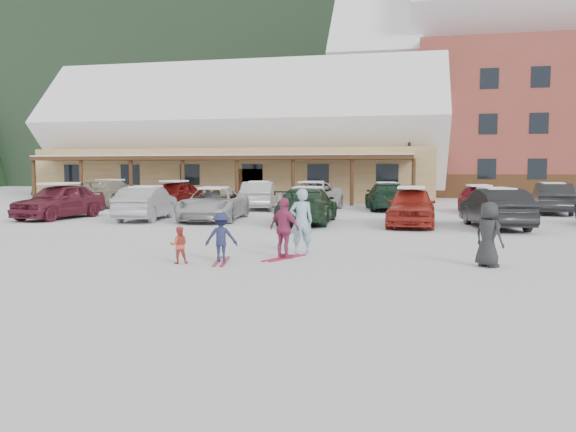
% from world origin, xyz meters
% --- Properties ---
extents(ground, '(160.00, 160.00, 0.00)m').
position_xyz_m(ground, '(0.00, 0.00, 0.00)').
color(ground, silver).
rests_on(ground, ground).
extents(forested_hillside, '(300.00, 70.00, 38.00)m').
position_xyz_m(forested_hillside, '(0.00, 85.00, 19.00)').
color(forested_hillside, black).
rests_on(forested_hillside, ground).
extents(day_lodge, '(29.12, 12.50, 10.38)m').
position_xyz_m(day_lodge, '(-9.00, 27.96, 3.94)').
color(day_lodge, tan).
rests_on(day_lodge, ground).
extents(alpine_hotel, '(31.48, 14.01, 21.48)m').
position_xyz_m(alpine_hotel, '(14.27, 38.00, 8.63)').
color(alpine_hotel, brown).
rests_on(alpine_hotel, ground).
extents(lamp_post, '(0.50, 0.25, 6.51)m').
position_xyz_m(lamp_post, '(3.33, 24.83, 3.66)').
color(lamp_post, black).
rests_on(lamp_post, ground).
extents(conifer_0, '(4.40, 4.40, 10.20)m').
position_xyz_m(conifer_0, '(-26.00, 30.00, 5.69)').
color(conifer_0, black).
rests_on(conifer_0, ground).
extents(conifer_2, '(5.28, 5.28, 12.24)m').
position_xyz_m(conifer_2, '(-30.00, 42.00, 6.83)').
color(conifer_2, black).
rests_on(conifer_2, ground).
extents(conifer_3, '(3.96, 3.96, 9.18)m').
position_xyz_m(conifer_3, '(6.00, 44.00, 5.12)').
color(conifer_3, black).
rests_on(conifer_3, ground).
extents(adult_skier, '(0.72, 0.59, 1.68)m').
position_xyz_m(adult_skier, '(0.57, 1.39, 0.84)').
color(adult_skier, '#8FB3C9').
rests_on(adult_skier, ground).
extents(toddler_red, '(0.51, 0.46, 0.86)m').
position_xyz_m(toddler_red, '(-1.90, -0.80, 0.43)').
color(toddler_red, '#C74438').
rests_on(toddler_red, ground).
extents(child_navy, '(0.83, 0.58, 1.18)m').
position_xyz_m(child_navy, '(-1.01, -0.39, 0.59)').
color(child_navy, '#1E2546').
rests_on(child_navy, ground).
extents(skis_child_navy, '(0.47, 1.41, 0.03)m').
position_xyz_m(skis_child_navy, '(-1.01, -0.39, 0.01)').
color(skis_child_navy, '#A21731').
rests_on(skis_child_navy, ground).
extents(child_magenta, '(0.95, 0.72, 1.50)m').
position_xyz_m(child_magenta, '(0.33, 0.43, 0.75)').
color(child_magenta, '#A43460').
rests_on(child_magenta, ground).
extents(skis_child_magenta, '(0.82, 1.34, 0.03)m').
position_xyz_m(skis_child_magenta, '(0.33, 0.43, 0.01)').
color(skis_child_magenta, '#A21731').
rests_on(skis_child_magenta, ground).
extents(bystander_dark, '(0.82, 0.84, 1.46)m').
position_xyz_m(bystander_dark, '(5.05, 0.23, 0.73)').
color(bystander_dark, '#242527').
rests_on(bystander_dark, ground).
extents(parked_car_0, '(2.38, 4.78, 1.56)m').
position_xyz_m(parked_car_0, '(-11.79, 9.22, 0.78)').
color(parked_car_0, maroon).
rests_on(parked_car_0, ground).
extents(parked_car_1, '(2.08, 4.52, 1.44)m').
position_xyz_m(parked_car_1, '(-7.71, 9.37, 0.72)').
color(parked_car_1, '#9B9CA0').
rests_on(parked_car_1, ground).
extents(parked_car_2, '(2.80, 5.23, 1.40)m').
position_xyz_m(parked_car_2, '(-4.84, 9.88, 0.70)').
color(parked_car_2, '#B8B8B8').
rests_on(parked_car_2, ground).
extents(parked_car_3, '(2.16, 5.06, 1.45)m').
position_xyz_m(parked_car_3, '(-0.68, 9.36, 0.73)').
color(parked_car_3, '#1E3924').
rests_on(parked_car_3, ground).
extents(parked_car_4, '(1.95, 4.47, 1.50)m').
position_xyz_m(parked_car_4, '(3.42, 9.14, 0.75)').
color(parked_car_4, '#A92B1F').
rests_on(parked_car_4, ground).
extents(parked_car_5, '(2.27, 4.68, 1.48)m').
position_xyz_m(parked_car_5, '(6.47, 9.02, 0.74)').
color(parked_car_5, black).
rests_on(parked_car_5, ground).
extents(parked_car_7, '(2.25, 5.43, 1.57)m').
position_xyz_m(parked_car_7, '(-13.57, 16.72, 0.79)').
color(parked_car_7, gray).
rests_on(parked_car_7, ground).
extents(parked_car_8, '(2.28, 4.64, 1.52)m').
position_xyz_m(parked_car_8, '(-9.62, 16.71, 0.76)').
color(parked_car_8, '#620D0C').
rests_on(parked_car_8, ground).
extents(parked_car_9, '(2.35, 4.78, 1.51)m').
position_xyz_m(parked_car_9, '(-4.65, 16.60, 0.75)').
color(parked_car_9, '#B4B3B8').
rests_on(parked_car_9, ground).
extents(parked_car_10, '(3.05, 5.69, 1.52)m').
position_xyz_m(parked_car_10, '(-1.71, 16.30, 0.76)').
color(parked_car_10, silver).
rests_on(parked_car_10, ground).
extents(parked_car_11, '(2.74, 5.29, 1.47)m').
position_xyz_m(parked_car_11, '(2.17, 17.53, 0.73)').
color(parked_car_11, '#1A3526').
rests_on(parked_car_11, ground).
extents(parked_car_12, '(1.91, 4.16, 1.38)m').
position_xyz_m(parked_car_12, '(6.75, 16.47, 0.69)').
color(parked_car_12, maroon).
rests_on(parked_car_12, ground).
extents(parked_car_13, '(2.17, 4.73, 1.50)m').
position_xyz_m(parked_car_13, '(10.23, 16.72, 0.75)').
color(parked_car_13, black).
rests_on(parked_car_13, ground).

